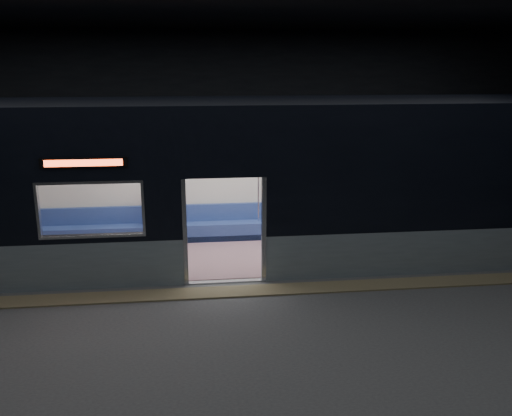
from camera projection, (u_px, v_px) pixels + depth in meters
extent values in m
cube|color=#47494C|center=(229.00, 306.00, 9.40)|extent=(24.00, 14.00, 0.01)
cube|color=black|center=(225.00, 0.00, 8.12)|extent=(24.00, 14.00, 0.04)
cube|color=black|center=(211.00, 120.00, 15.45)|extent=(24.00, 0.04, 5.00)
cube|color=#8C7F59|center=(227.00, 292.00, 9.92)|extent=(22.80, 0.50, 0.03)
cube|color=#85949F|center=(467.00, 250.00, 10.84)|extent=(8.30, 0.12, 0.90)
cube|color=black|center=(475.00, 172.00, 10.43)|extent=(8.30, 0.12, 2.30)
cube|color=black|center=(223.00, 146.00, 9.74)|extent=(1.40, 0.12, 1.15)
cube|color=#B7BABC|center=(185.00, 232.00, 10.07)|extent=(0.08, 0.14, 2.05)
cube|color=#B7BABC|center=(264.00, 230.00, 10.23)|extent=(0.08, 0.14, 2.05)
cube|color=black|center=(84.00, 163.00, 9.45)|extent=(1.50, 0.04, 0.18)
cube|color=#FF4C23|center=(84.00, 163.00, 9.44)|extent=(1.34, 0.03, 0.12)
cube|color=silver|center=(217.00, 172.00, 12.77)|extent=(18.00, 0.12, 3.20)
cube|color=black|center=(219.00, 104.00, 10.95)|extent=(18.00, 3.00, 0.15)
cube|color=gray|center=(221.00, 256.00, 11.79)|extent=(17.76, 2.76, 0.04)
cube|color=silver|center=(220.00, 149.00, 11.19)|extent=(17.76, 2.76, 0.10)
cube|color=navy|center=(219.00, 231.00, 12.81)|extent=(11.00, 0.48, 0.41)
cube|color=navy|center=(218.00, 212.00, 12.89)|extent=(11.00, 0.10, 0.40)
cube|color=#78575D|center=(51.00, 271.00, 10.32)|extent=(4.40, 0.48, 0.41)
cube|color=#78575D|center=(385.00, 257.00, 11.06)|extent=(4.40, 0.48, 0.41)
cylinder|color=silver|center=(174.00, 221.00, 10.30)|extent=(0.04, 0.04, 2.26)
cylinder|color=silver|center=(177.00, 194.00, 12.47)|extent=(0.04, 0.04, 2.26)
cylinder|color=silver|center=(272.00, 218.00, 10.52)|extent=(0.04, 0.04, 2.26)
cylinder|color=silver|center=(258.00, 191.00, 12.69)|extent=(0.04, 0.04, 2.26)
cylinder|color=silver|center=(217.00, 160.00, 12.33)|extent=(11.00, 0.03, 0.03)
cube|color=black|center=(152.00, 224.00, 12.34)|extent=(0.17, 0.48, 0.16)
cube|color=black|center=(162.00, 223.00, 12.37)|extent=(0.17, 0.48, 0.16)
cylinder|color=black|center=(152.00, 238.00, 12.20)|extent=(0.11, 0.11, 0.43)
cylinder|color=black|center=(162.00, 238.00, 12.23)|extent=(0.11, 0.11, 0.43)
cube|color=#D56485|center=(157.00, 220.00, 12.54)|extent=(0.41, 0.22, 0.20)
cylinder|color=#D56485|center=(157.00, 205.00, 12.48)|extent=(0.41, 0.41, 0.53)
sphere|color=tan|center=(156.00, 189.00, 12.36)|extent=(0.21, 0.21, 0.21)
sphere|color=black|center=(156.00, 187.00, 12.39)|extent=(0.22, 0.22, 0.22)
cube|color=black|center=(158.00, 218.00, 12.25)|extent=(0.32, 0.28, 0.15)
cube|color=white|center=(421.00, 174.00, 13.28)|extent=(0.95, 0.03, 0.62)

